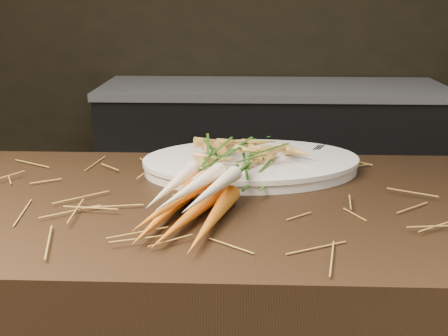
# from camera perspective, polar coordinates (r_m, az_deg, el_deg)

# --- Properties ---
(back_counter) EXTENTS (1.82, 0.62, 0.84)m
(back_counter) POSITION_cam_1_polar(r_m,az_deg,el_deg) (3.11, 4.82, 0.74)
(back_counter) COLOR black
(back_counter) RESTS_ON ground
(straw_bedding) EXTENTS (1.40, 0.60, 0.02)m
(straw_bedding) POSITION_cam_1_polar(r_m,az_deg,el_deg) (1.17, -5.42, -2.77)
(straw_bedding) COLOR olive
(straw_bedding) RESTS_ON main_counter
(root_veg_bunch) EXTENTS (0.30, 0.54, 0.10)m
(root_veg_bunch) POSITION_cam_1_polar(r_m,az_deg,el_deg) (1.16, -0.57, -0.86)
(root_veg_bunch) COLOR orange
(root_veg_bunch) RESTS_ON main_counter
(serving_platter) EXTENTS (0.55, 0.40, 0.03)m
(serving_platter) POSITION_cam_1_polar(r_m,az_deg,el_deg) (1.35, 2.79, 0.25)
(serving_platter) COLOR white
(serving_platter) RESTS_ON main_counter
(roasted_veg_heap) EXTENTS (0.27, 0.21, 0.06)m
(roasted_veg_heap) POSITION_cam_1_polar(r_m,az_deg,el_deg) (1.34, 2.81, 1.97)
(roasted_veg_heap) COLOR gold
(roasted_veg_heap) RESTS_ON serving_platter
(serving_fork) EXTENTS (0.10, 0.18, 0.00)m
(serving_fork) POSITION_cam_1_polar(r_m,az_deg,el_deg) (1.36, 10.55, 0.79)
(serving_fork) COLOR silver
(serving_fork) RESTS_ON serving_platter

